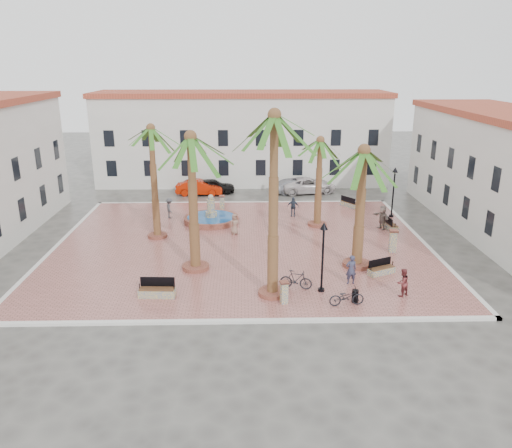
# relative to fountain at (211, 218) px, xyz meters

# --- Properties ---
(ground) EXTENTS (120.00, 120.00, 0.00)m
(ground) POSITION_rel_fountain_xyz_m (2.48, -5.12, -0.46)
(ground) COLOR #56544F
(ground) RESTS_ON ground
(plaza) EXTENTS (26.00, 22.00, 0.15)m
(plaza) POSITION_rel_fountain_xyz_m (2.48, -5.12, -0.38)
(plaza) COLOR #AC635B
(plaza) RESTS_ON ground
(kerb_n) EXTENTS (26.30, 0.30, 0.16)m
(kerb_n) POSITION_rel_fountain_xyz_m (2.48, 5.88, -0.38)
(kerb_n) COLOR silver
(kerb_n) RESTS_ON ground
(kerb_s) EXTENTS (26.30, 0.30, 0.16)m
(kerb_s) POSITION_rel_fountain_xyz_m (2.48, -16.12, -0.38)
(kerb_s) COLOR silver
(kerb_s) RESTS_ON ground
(kerb_e) EXTENTS (0.30, 22.30, 0.16)m
(kerb_e) POSITION_rel_fountain_xyz_m (15.48, -5.12, -0.38)
(kerb_e) COLOR silver
(kerb_e) RESTS_ON ground
(kerb_w) EXTENTS (0.30, 22.30, 0.16)m
(kerb_w) POSITION_rel_fountain_xyz_m (-10.52, -5.12, -0.38)
(kerb_w) COLOR silver
(kerb_w) RESTS_ON ground
(building_north) EXTENTS (30.40, 7.40, 9.50)m
(building_north) POSITION_rel_fountain_xyz_m (2.48, 14.87, 4.31)
(building_north) COLOR silver
(building_north) RESTS_ON ground
(fountain) EXTENTS (4.37, 4.37, 2.26)m
(fountain) POSITION_rel_fountain_xyz_m (0.00, 0.00, 0.00)
(fountain) COLOR brown
(fountain) RESTS_ON plaza
(palm_nw) EXTENTS (4.58, 4.58, 8.27)m
(palm_nw) POSITION_rel_fountain_xyz_m (-3.73, -3.57, 6.83)
(palm_nw) COLOR brown
(palm_nw) RESTS_ON plaza
(palm_sw) EXTENTS (5.47, 5.47, 8.58)m
(palm_sw) POSITION_rel_fountain_xyz_m (-0.39, -9.55, 6.97)
(palm_sw) COLOR brown
(palm_sw) RESTS_ON plaza
(palm_s) EXTENTS (5.13, 5.13, 10.14)m
(palm_s) POSITION_rel_fountain_xyz_m (4.19, -13.28, 8.52)
(palm_s) COLOR brown
(palm_s) RESTS_ON plaza
(palm_e) EXTENTS (5.70, 5.70, 7.72)m
(palm_e) POSITION_rel_fountain_xyz_m (9.73, -9.36, 6.11)
(palm_e) COLOR brown
(palm_e) RESTS_ON plaza
(palm_ne) EXTENTS (4.76, 4.76, 7.02)m
(palm_ne) POSITION_rel_fountain_xyz_m (8.39, -1.14, 5.61)
(palm_ne) COLOR brown
(palm_ne) RESTS_ON plaza
(bench_s) EXTENTS (2.04, 0.71, 1.06)m
(bench_s) POSITION_rel_fountain_xyz_m (-2.14, -13.38, -0.01)
(bench_s) COLOR gray
(bench_s) RESTS_ON plaza
(bench_se) EXTENTS (1.82, 1.23, 0.93)m
(bench_se) POSITION_rel_fountain_xyz_m (10.96, -10.63, -0.05)
(bench_se) COLOR gray
(bench_se) RESTS_ON plaza
(bench_e) EXTENTS (0.80, 2.00, 1.03)m
(bench_e) POSITION_rel_fountain_xyz_m (13.86, -2.19, -0.02)
(bench_e) COLOR gray
(bench_e) RESTS_ON plaza
(bench_ne) EXTENTS (1.46, 1.77, 0.94)m
(bench_ne) POSITION_rel_fountain_xyz_m (11.99, 4.01, -0.04)
(bench_ne) COLOR gray
(bench_ne) RESTS_ON plaza
(lamppost_s) EXTENTS (0.44, 0.44, 4.08)m
(lamppost_s) POSITION_rel_fountain_xyz_m (6.96, -12.92, 2.45)
(lamppost_s) COLOR black
(lamppost_s) RESTS_ON plaza
(lamppost_e) EXTENTS (0.45, 0.45, 4.18)m
(lamppost_e) POSITION_rel_fountain_xyz_m (14.88, 0.99, 2.52)
(lamppost_e) COLOR black
(lamppost_e) RESTS_ON plaza
(bollard_se) EXTENTS (0.54, 0.54, 1.26)m
(bollard_se) POSITION_rel_fountain_xyz_m (4.75, -14.33, 0.34)
(bollard_se) COLOR gray
(bollard_se) RESTS_ON plaza
(bollard_n) EXTENTS (0.50, 0.50, 1.35)m
(bollard_n) POSITION_rel_fountain_xyz_m (0.75, 3.08, 0.39)
(bollard_n) COLOR gray
(bollard_n) RESTS_ON plaza
(bollard_e) EXTENTS (0.61, 0.61, 1.56)m
(bollard_e) POSITION_rel_fountain_xyz_m (12.67, -6.99, 0.50)
(bollard_e) COLOR gray
(bollard_e) RESTS_ON plaza
(litter_bin) EXTENTS (0.36, 0.36, 0.70)m
(litter_bin) POSITION_rel_fountain_xyz_m (8.57, -14.30, 0.04)
(litter_bin) COLOR black
(litter_bin) RESTS_ON plaza
(cyclist_a) EXTENTS (0.69, 0.51, 1.76)m
(cyclist_a) POSITION_rel_fountain_xyz_m (8.80, -11.97, 0.57)
(cyclist_a) COLOR #32334D
(cyclist_a) RESTS_ON plaza
(bicycle_a) EXTENTS (1.93, 0.84, 0.98)m
(bicycle_a) POSITION_rel_fountain_xyz_m (8.03, -14.67, 0.18)
(bicycle_a) COLOR black
(bicycle_a) RESTS_ON plaza
(cyclist_b) EXTENTS (0.97, 0.91, 1.59)m
(cyclist_b) POSITION_rel_fountain_xyz_m (11.30, -13.61, 0.49)
(cyclist_b) COLOR maroon
(cyclist_b) RESTS_ON plaza
(bicycle_b) EXTENTS (1.91, 0.97, 1.11)m
(bicycle_b) POSITION_rel_fountain_xyz_m (5.57, -12.56, 0.25)
(bicycle_b) COLOR black
(bicycle_b) RESTS_ON plaza
(pedestrian_fountain_a) EXTENTS (0.91, 0.81, 1.57)m
(pedestrian_fountain_a) POSITION_rel_fountain_xyz_m (1.94, -3.09, 0.48)
(pedestrian_fountain_a) COLOR #8B6959
(pedestrian_fountain_a) RESTS_ON plaza
(pedestrian_fountain_b) EXTENTS (1.01, 0.54, 1.63)m
(pedestrian_fountain_b) POSITION_rel_fountain_xyz_m (6.71, 1.38, 0.51)
(pedestrian_fountain_b) COLOR #303A4D
(pedestrian_fountain_b) RESTS_ON plaza
(pedestrian_north) EXTENTS (0.92, 1.23, 1.68)m
(pedestrian_north) POSITION_rel_fountain_xyz_m (-3.48, 1.12, 0.54)
(pedestrian_north) COLOR #434246
(pedestrian_north) RESTS_ON plaza
(pedestrian_east) EXTENTS (1.20, 1.80, 1.86)m
(pedestrian_east) POSITION_rel_fountain_xyz_m (13.23, -2.12, 0.62)
(pedestrian_east) COLOR #74645B
(pedestrian_east) RESTS_ON plaza
(car_black) EXTENTS (4.61, 2.44, 1.49)m
(car_black) POSITION_rel_fountain_xyz_m (-0.47, 9.61, 0.29)
(car_black) COLOR black
(car_black) RESTS_ON ground
(car_red) EXTENTS (4.57, 1.72, 1.49)m
(car_red) POSITION_rel_fountain_xyz_m (-1.70, 9.12, 0.29)
(car_red) COLOR #B41D04
(car_red) RESTS_ON ground
(car_silver) EXTENTS (5.18, 3.25, 1.40)m
(car_silver) POSITION_rel_fountain_xyz_m (7.72, 9.74, 0.24)
(car_silver) COLOR #9F9FA7
(car_silver) RESTS_ON ground
(car_white) EXTENTS (5.88, 3.42, 1.54)m
(car_white) POSITION_rel_fountain_xyz_m (9.04, 9.67, 0.31)
(car_white) COLOR silver
(car_white) RESTS_ON ground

